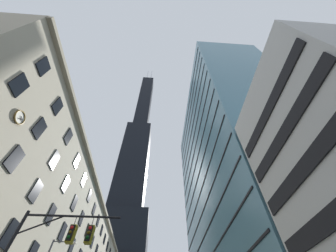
{
  "coord_description": "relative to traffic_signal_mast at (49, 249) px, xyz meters",
  "views": [
    {
      "loc": [
        1.64,
        -10.66,
        1.21
      ],
      "look_at": [
        3.68,
        20.77,
        39.98
      ],
      "focal_mm": 20.49,
      "sensor_mm": 36.0,
      "label": 1
    }
  ],
  "objects": [
    {
      "name": "dark_skyscraper",
      "position": [
        -8.55,
        78.58,
        56.84
      ],
      "size": [
        23.19,
        23.19,
        212.58
      ],
      "color": "black",
      "rests_on": "ground"
    },
    {
      "name": "traffic_signal_mast",
      "position": [
        0.0,
        0.0,
        0.0
      ],
      "size": [
        6.33,
        0.63,
        7.42
      ],
      "color": "black",
      "rests_on": "sidewalk_left"
    },
    {
      "name": "glass_office_midrise",
      "position": [
        23.96,
        23.69,
        24.59
      ],
      "size": [
        17.02,
        43.0,
        59.91
      ],
      "color": "teal",
      "rests_on": "ground"
    }
  ]
}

